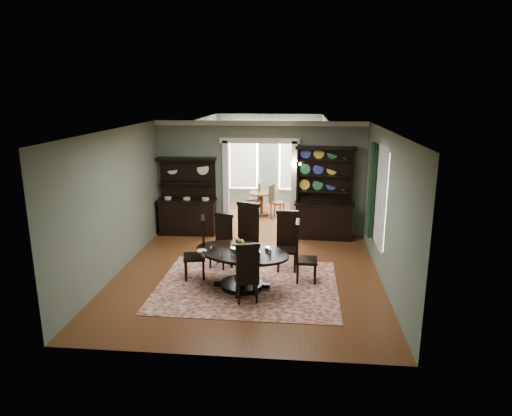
{
  "coord_description": "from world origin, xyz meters",
  "views": [
    {
      "loc": [
        1.02,
        -8.82,
        3.76
      ],
      "look_at": [
        0.13,
        0.6,
        1.31
      ],
      "focal_mm": 32.0,
      "sensor_mm": 36.0,
      "label": 1
    }
  ],
  "objects": [
    {
      "name": "rug",
      "position": [
        0.06,
        -0.51,
        0.01
      ],
      "size": [
        3.56,
        2.89,
        0.01
      ],
      "primitive_type": "cube",
      "rotation": [
        0.0,
        0.0,
        -0.01
      ],
      "color": "maroon",
      "rests_on": "floor"
    },
    {
      "name": "doorway_trim",
      "position": [
        0.0,
        3.0,
        1.62
      ],
      "size": [
        2.08,
        0.25,
        2.57
      ],
      "color": "silver",
      "rests_on": "floor"
    },
    {
      "name": "parlor_table",
      "position": [
        -0.1,
        4.78,
        0.47
      ],
      "size": [
        0.78,
        0.78,
        0.72
      ],
      "color": "#563718",
      "rests_on": "parlor_floor"
    },
    {
      "name": "centerpiece",
      "position": [
        -0.12,
        -0.5,
        0.82
      ],
      "size": [
        1.48,
        0.95,
        0.24
      ],
      "color": "silver",
      "rests_on": "dining_table"
    },
    {
      "name": "chair_far_right",
      "position": [
        0.81,
        0.5,
        0.67
      ],
      "size": [
        0.49,
        0.46,
        1.27
      ],
      "rotation": [
        0.0,
        0.0,
        3.17
      ],
      "color": "black",
      "rests_on": "rug"
    },
    {
      "name": "wall_sconce",
      "position": [
        0.95,
        2.85,
        1.89
      ],
      "size": [
        0.27,
        0.21,
        0.21
      ],
      "color": "#AE6D2E",
      "rests_on": "back_wall_right"
    },
    {
      "name": "chair_near",
      "position": [
        0.14,
        -1.25,
        0.61
      ],
      "size": [
        0.51,
        0.5,
        1.16
      ],
      "rotation": [
        0.0,
        0.0,
        0.25
      ],
      "color": "black",
      "rests_on": "rug"
    },
    {
      "name": "parlor_chair_left",
      "position": [
        -0.3,
        4.97,
        0.52
      ],
      "size": [
        0.45,
        0.44,
        0.97
      ],
      "rotation": [
        0.0,
        0.0,
        1.85
      ],
      "color": "#563718",
      "rests_on": "parlor_floor"
    },
    {
      "name": "chair_far_left",
      "position": [
        -0.6,
        0.52,
        0.62
      ],
      "size": [
        0.55,
        0.53,
        1.17
      ],
      "rotation": [
        0.0,
        0.0,
        2.79
      ],
      "color": "black",
      "rests_on": "rug"
    },
    {
      "name": "chair_far_mid",
      "position": [
        -0.08,
        0.59,
        0.74
      ],
      "size": [
        0.66,
        0.65,
        1.41
      ],
      "rotation": [
        0.0,
        0.0,
        2.78
      ],
      "color": "black",
      "rests_on": "rug"
    },
    {
      "name": "chair_end_right",
      "position": [
        1.11,
        -0.17,
        0.66
      ],
      "size": [
        0.44,
        0.48,
        1.26
      ],
      "rotation": [
        0.0,
        0.0,
        -1.58
      ],
      "color": "black",
      "rests_on": "rug"
    },
    {
      "name": "sideboard",
      "position": [
        -1.91,
        2.76,
        0.72
      ],
      "size": [
        1.58,
        0.6,
        2.06
      ],
      "rotation": [
        0.0,
        0.0,
        0.03
      ],
      "color": "black",
      "rests_on": "floor"
    },
    {
      "name": "room",
      "position": [
        0.0,
        0.04,
        1.58
      ],
      "size": [
        5.51,
        6.01,
        3.01
      ],
      "color": "brown",
      "rests_on": "ground"
    },
    {
      "name": "chair_end_left",
      "position": [
        -0.96,
        -0.18,
        0.68
      ],
      "size": [
        0.54,
        0.56,
        1.29
      ],
      "rotation": [
        0.0,
        0.0,
        1.8
      ],
      "color": "black",
      "rests_on": "rug"
    },
    {
      "name": "right_window",
      "position": [
        2.69,
        0.93,
        1.6
      ],
      "size": [
        0.15,
        1.47,
        2.12
      ],
      "color": "white",
      "rests_on": "wall_right"
    },
    {
      "name": "dining_table",
      "position": [
        -0.04,
        -0.58,
        0.52
      ],
      "size": [
        2.25,
        2.25,
        0.75
      ],
      "rotation": [
        0.0,
        0.0,
        -0.34
      ],
      "color": "black",
      "rests_on": "rug"
    },
    {
      "name": "parlor_chair_right",
      "position": [
        0.34,
        4.53,
        0.54
      ],
      "size": [
        0.47,
        0.46,
        1.01
      ],
      "rotation": [
        0.0,
        0.0,
        -1.91
      ],
      "color": "#563718",
      "rests_on": "parlor_floor"
    },
    {
      "name": "welsh_dresser",
      "position": [
        1.7,
        2.74,
        0.87
      ],
      "size": [
        1.57,
        0.66,
        2.39
      ],
      "rotation": [
        0.0,
        0.0,
        -0.07
      ],
      "color": "black",
      "rests_on": "floor"
    },
    {
      "name": "parlor",
      "position": [
        0.0,
        5.53,
        1.52
      ],
      "size": [
        3.51,
        3.5,
        3.01
      ],
      "color": "brown",
      "rests_on": "ground"
    }
  ]
}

